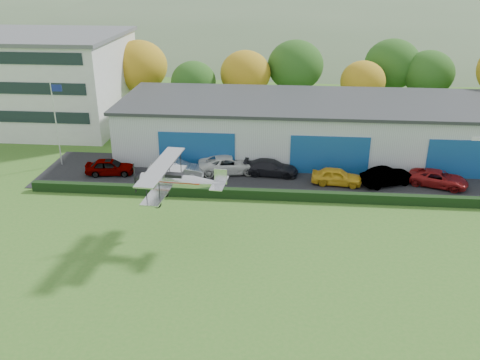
# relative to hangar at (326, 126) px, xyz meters

# --- Properties ---
(ground) EXTENTS (300.00, 300.00, 0.00)m
(ground) POSITION_rel_hangar_xyz_m (-5.00, -27.98, -2.66)
(ground) COLOR #376C22
(ground) RESTS_ON ground
(apron) EXTENTS (48.00, 9.00, 0.05)m
(apron) POSITION_rel_hangar_xyz_m (-2.00, -6.98, -2.63)
(apron) COLOR black
(apron) RESTS_ON ground
(hedge) EXTENTS (46.00, 0.60, 0.80)m
(hedge) POSITION_rel_hangar_xyz_m (-2.00, -11.78, -2.26)
(hedge) COLOR black
(hedge) RESTS_ON ground
(hangar) EXTENTS (40.60, 12.60, 5.30)m
(hangar) POSITION_rel_hangar_xyz_m (0.00, 0.00, 0.00)
(hangar) COLOR #B2B7BC
(hangar) RESTS_ON ground
(office_block) EXTENTS (20.60, 15.60, 10.40)m
(office_block) POSITION_rel_hangar_xyz_m (-33.00, 7.02, 2.56)
(office_block) COLOR silver
(office_block) RESTS_ON ground
(flagpole) EXTENTS (1.05, 0.10, 8.00)m
(flagpole) POSITION_rel_hangar_xyz_m (-24.88, -5.98, 2.13)
(flagpole) COLOR silver
(flagpole) RESTS_ON ground
(tree_belt) EXTENTS (75.70, 13.22, 10.12)m
(tree_belt) POSITION_rel_hangar_xyz_m (-4.15, 12.64, 2.95)
(tree_belt) COLOR #3D2614
(tree_belt) RESTS_ON ground
(distant_hills) EXTENTS (430.00, 196.00, 56.00)m
(distant_hills) POSITION_rel_hangar_xyz_m (-9.38, 112.02, -15.70)
(distant_hills) COLOR #4C6642
(distant_hills) RESTS_ON ground
(car_0) EXTENTS (4.49, 2.25, 1.47)m
(car_0) POSITION_rel_hangar_xyz_m (-19.63, -7.90, -1.87)
(car_0) COLOR gray
(car_0) RESTS_ON apron
(car_1) EXTENTS (5.04, 2.10, 1.62)m
(car_1) POSITION_rel_hangar_xyz_m (-13.48, -8.26, -1.80)
(car_1) COLOR silver
(car_1) RESTS_ON apron
(car_2) EXTENTS (6.05, 3.76, 1.56)m
(car_2) POSITION_rel_hangar_xyz_m (-8.96, -6.50, -1.83)
(car_2) COLOR silver
(car_2) RESTS_ON apron
(car_3) EXTENTS (4.96, 2.33, 1.40)m
(car_3) POSITION_rel_hangar_xyz_m (-5.16, -6.72, -1.91)
(car_3) COLOR black
(car_3) RESTS_ON apron
(car_4) EXTENTS (4.44, 2.14, 1.46)m
(car_4) POSITION_rel_hangar_xyz_m (0.54, -8.35, -1.88)
(car_4) COLOR gold
(car_4) RESTS_ON apron
(car_5) EXTENTS (4.91, 3.36, 1.53)m
(car_5) POSITION_rel_hangar_xyz_m (4.88, -8.08, -1.84)
(car_5) COLOR gray
(car_5) RESTS_ON apron
(car_6) EXTENTS (5.34, 3.78, 1.35)m
(car_6) POSITION_rel_hangar_xyz_m (9.17, -7.92, -1.93)
(car_6) COLOR maroon
(car_6) RESTS_ON apron
(biplane) EXTENTS (6.35, 7.29, 2.73)m
(biplane) POSITION_rel_hangar_xyz_m (-11.19, -18.75, 1.81)
(biplane) COLOR silver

